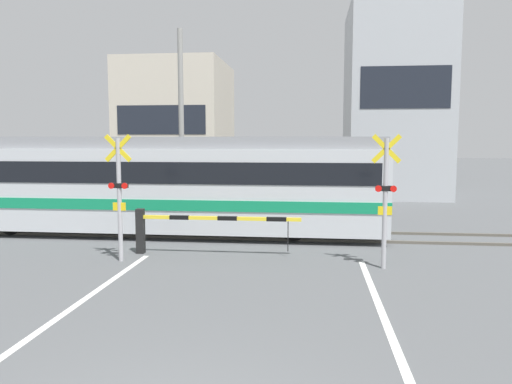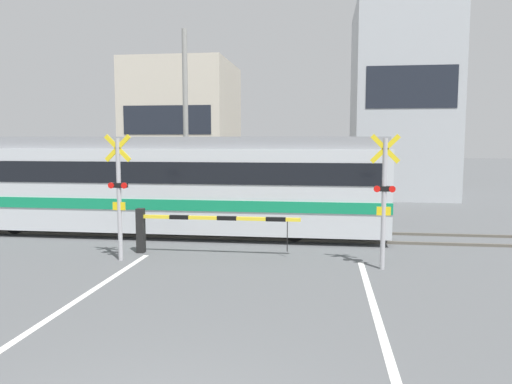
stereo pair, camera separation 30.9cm
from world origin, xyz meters
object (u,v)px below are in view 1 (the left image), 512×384
(crossing_signal_left, at_px, (119,192))
(crossing_barrier_near, at_px, (183,225))
(crossing_barrier_far, at_px, (321,201))
(pedestrian, at_px, (244,193))
(commuter_train, at_px, (154,182))
(crossing_signal_right, at_px, (385,195))

(crossing_signal_left, bearing_deg, crossing_barrier_near, 33.34)
(crossing_barrier_far, bearing_deg, pedestrian, 152.67)
(crossing_barrier_near, bearing_deg, pedestrian, 84.33)
(crossing_barrier_far, bearing_deg, commuter_train, -153.69)
(crossing_barrier_far, bearing_deg, crossing_signal_right, -77.93)
(crossing_barrier_far, relative_size, crossing_signal_left, 1.39)
(crossing_barrier_near, relative_size, crossing_signal_right, 1.39)
(crossing_signal_left, height_order, pedestrian, crossing_signal_left)
(crossing_barrier_far, bearing_deg, crossing_barrier_near, -124.43)
(commuter_train, xyz_separation_m, crossing_barrier_near, (1.66, -2.77, -0.87))
(crossing_signal_left, xyz_separation_m, crossing_signal_right, (6.42, 0.00, 0.00))
(commuter_train, distance_m, crossing_barrier_near, 3.34)
(crossing_barrier_far, relative_size, pedestrian, 2.78)
(commuter_train, relative_size, crossing_signal_right, 4.61)
(commuter_train, height_order, crossing_barrier_far, commuter_train)
(crossing_signal_left, relative_size, crossing_signal_right, 1.00)
(crossing_signal_left, xyz_separation_m, pedestrian, (2.04, 7.88, -0.84))
(crossing_signal_right, xyz_separation_m, pedestrian, (-4.38, 7.88, -0.84))
(crossing_barrier_far, height_order, crossing_signal_left, crossing_signal_left)
(crossing_signal_left, distance_m, pedestrian, 8.19)
(crossing_barrier_near, height_order, crossing_signal_right, crossing_signal_right)
(crossing_signal_right, bearing_deg, pedestrian, 119.05)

